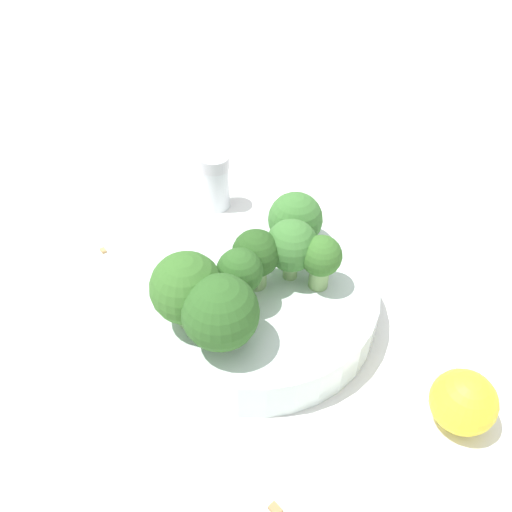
{
  "coord_description": "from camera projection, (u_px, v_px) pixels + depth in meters",
  "views": [
    {
      "loc": [
        0.02,
        0.3,
        0.34
      ],
      "look_at": [
        0.0,
        0.0,
        0.07
      ],
      "focal_mm": 35.0,
      "sensor_mm": 36.0,
      "label": 1
    }
  ],
  "objects": [
    {
      "name": "broccoli_floret_0",
      "position": [
        187.0,
        289.0,
        0.37
      ],
      "size": [
        0.06,
        0.06,
        0.06
      ],
      "color": "#8EB770",
      "rests_on": "bowl"
    },
    {
      "name": "broccoli_floret_6",
      "position": [
        221.0,
        313.0,
        0.36
      ],
      "size": [
        0.06,
        0.06,
        0.06
      ],
      "color": "#7A9E5B",
      "rests_on": "bowl"
    },
    {
      "name": "broccoli_floret_1",
      "position": [
        240.0,
        275.0,
        0.39
      ],
      "size": [
        0.04,
        0.04,
        0.06
      ],
      "color": "#8EB770",
      "rests_on": "bowl"
    },
    {
      "name": "almond_crumb_2",
      "position": [
        103.0,
        249.0,
        0.51
      ],
      "size": [
        0.01,
        0.01,
        0.01
      ],
      "primitive_type": "cube",
      "rotation": [
        0.0,
        0.0,
        2.13
      ],
      "color": "tan",
      "rests_on": "ground_plane"
    },
    {
      "name": "bowl",
      "position": [
        256.0,
        299.0,
        0.44
      ],
      "size": [
        0.21,
        0.21,
        0.04
      ],
      "primitive_type": "cylinder",
      "color": "silver",
      "rests_on": "ground_plane"
    },
    {
      "name": "pepper_shaker",
      "position": [
        216.0,
        182.0,
        0.56
      ],
      "size": [
        0.03,
        0.03,
        0.06
      ],
      "color": "silver",
      "rests_on": "ground_plane"
    },
    {
      "name": "broccoli_floret_5",
      "position": [
        252.0,
        255.0,
        0.41
      ],
      "size": [
        0.04,
        0.04,
        0.06
      ],
      "color": "#8EB770",
      "rests_on": "bowl"
    },
    {
      "name": "lemon_wedge",
      "position": [
        463.0,
        402.0,
        0.36
      ],
      "size": [
        0.05,
        0.05,
        0.05
      ],
      "primitive_type": "sphere",
      "color": "yellow",
      "rests_on": "ground_plane"
    },
    {
      "name": "broccoli_floret_4",
      "position": [
        295.0,
        220.0,
        0.45
      ],
      "size": [
        0.05,
        0.05,
        0.05
      ],
      "color": "#8EB770",
      "rests_on": "bowl"
    },
    {
      "name": "broccoli_floret_3",
      "position": [
        321.0,
        259.0,
        0.41
      ],
      "size": [
        0.03,
        0.03,
        0.05
      ],
      "color": "#84AD66",
      "rests_on": "bowl"
    },
    {
      "name": "ground_plane",
      "position": [
        256.0,
        313.0,
        0.45
      ],
      "size": [
        3.0,
        3.0,
        0.0
      ],
      "primitive_type": "plane",
      "color": "white"
    },
    {
      "name": "almond_crumb_0",
      "position": [
        278.0,
        508.0,
        0.32
      ],
      "size": [
        0.01,
        0.01,
        0.01
      ],
      "primitive_type": "cube",
      "rotation": [
        0.0,
        0.0,
        5.38
      ],
      "color": "#AD7F4C",
      "rests_on": "ground_plane"
    },
    {
      "name": "almond_crumb_1",
      "position": [
        288.0,
        218.0,
        0.55
      ],
      "size": [
        0.01,
        0.01,
        0.01
      ],
      "primitive_type": "cube",
      "rotation": [
        0.0,
        0.0,
        4.33
      ],
      "color": "#AD7F4C",
      "rests_on": "ground_plane"
    },
    {
      "name": "broccoli_floret_2",
      "position": [
        292.0,
        246.0,
        0.41
      ],
      "size": [
        0.04,
        0.04,
        0.06
      ],
      "color": "#8EB770",
      "rests_on": "bowl"
    }
  ]
}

